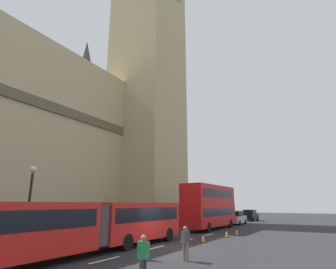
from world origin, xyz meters
TOP-DOWN VIEW (x-y plane):
  - ground_plane at (0.00, 0.00)m, footprint 160.00×160.00m
  - lane_centre_marking at (-2.85, 0.00)m, footprint 25.20×0.16m
  - clock_tower at (20.56, 15.98)m, footprint 12.06×12.06m
  - articulated_bus at (-4.42, 1.99)m, footprint 17.09×2.54m
  - double_decker_bus at (14.04, 2.00)m, footprint 10.75×2.54m
  - sedan_lead at (22.95, 1.78)m, footprint 4.40×1.86m
  - sedan_trailing at (32.57, 2.27)m, footprint 4.40×1.86m
  - traffic_cone_west at (3.44, -1.72)m, footprint 0.36×0.36m
  - traffic_cone_middle at (7.54, -2.13)m, footprint 0.36×0.36m
  - traffic_cone_east at (9.46, -2.42)m, footprint 0.36×0.36m
  - street_lamp at (-5.57, 6.50)m, footprint 0.44×0.44m
  - pedestrian_near_cones at (-7.68, -4.25)m, footprint 0.36×0.41m
  - pedestrian_by_kerb at (-3.25, -3.71)m, footprint 0.45×0.35m

SIDE VIEW (x-z plane):
  - ground_plane at x=0.00m, z-range 0.00..0.00m
  - lane_centre_marking at x=-2.85m, z-range 0.00..0.01m
  - traffic_cone_west at x=3.44m, z-range -0.01..0.57m
  - traffic_cone_middle at x=7.54m, z-range -0.01..0.57m
  - traffic_cone_east at x=9.46m, z-range -0.01..0.57m
  - pedestrian_near_cones at x=-7.68m, z-range 0.07..1.76m
  - pedestrian_by_kerb at x=-3.25m, z-range 0.07..1.76m
  - sedan_lead at x=22.95m, z-range -0.01..1.84m
  - sedan_trailing at x=32.57m, z-range -0.01..1.84m
  - articulated_bus at x=-4.42m, z-range 0.30..3.20m
  - double_decker_bus at x=14.04m, z-range 0.26..5.16m
  - street_lamp at x=-5.57m, z-range 0.42..5.69m
  - clock_tower at x=20.56m, z-range 1.96..74.17m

